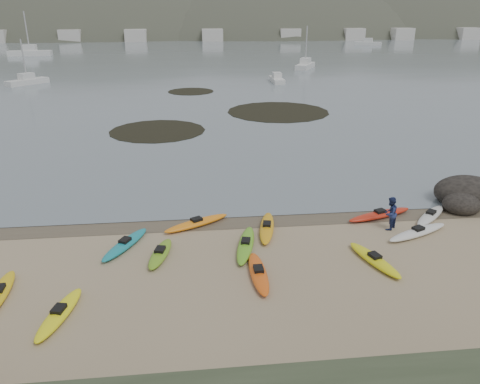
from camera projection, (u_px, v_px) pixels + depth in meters
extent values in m
plane|color=tan|center=(240.00, 218.00, 25.44)|extent=(600.00, 600.00, 0.00)
plane|color=brown|center=(241.00, 220.00, 25.17)|extent=(60.00, 60.00, 0.00)
plane|color=slate|center=(190.00, 26.00, 302.88)|extent=(1200.00, 1200.00, 0.00)
ellipsoid|color=yellow|center=(374.00, 260.00, 20.85)|extent=(1.68, 3.54, 0.34)
ellipsoid|color=#68B724|center=(246.00, 245.00, 22.16)|extent=(1.57, 3.93, 0.34)
ellipsoid|color=silver|center=(418.00, 232.00, 23.41)|extent=(3.87, 2.22, 0.34)
ellipsoid|color=silver|center=(431.00, 216.00, 25.27)|extent=(2.98, 2.90, 0.34)
ellipsoid|color=orange|center=(197.00, 223.00, 24.40)|extent=(3.63, 2.45, 0.34)
ellipsoid|color=red|center=(380.00, 215.00, 25.40)|extent=(4.08, 1.97, 0.34)
ellipsoid|color=#FCF715|center=(59.00, 314.00, 17.17)|extent=(1.46, 3.42, 0.34)
ellipsoid|color=teal|center=(125.00, 244.00, 22.22)|extent=(2.26, 3.54, 0.34)
ellipsoid|color=#F05C14|center=(258.00, 273.00, 19.79)|extent=(0.74, 3.51, 0.34)
ellipsoid|color=yellow|center=(0.00, 293.00, 18.41)|extent=(0.85, 3.41, 0.34)
ellipsoid|color=#EAA213|center=(267.00, 228.00, 23.89)|extent=(1.47, 3.80, 0.34)
ellipsoid|color=#71A821|center=(160.00, 254.00, 21.37)|extent=(1.35, 2.99, 0.34)
imported|color=navy|center=(390.00, 213.00, 23.82)|extent=(1.08, 1.07, 1.75)
ellipsoid|color=black|center=(465.00, 197.00, 27.47)|extent=(3.73, 2.90, 1.87)
ellipsoid|color=black|center=(461.00, 208.00, 26.21)|extent=(2.07, 1.87, 1.24)
cylinder|color=black|center=(157.00, 131.00, 43.25)|extent=(8.82, 8.82, 0.04)
cylinder|color=black|center=(278.00, 112.00, 51.25)|extent=(11.12, 11.12, 0.04)
cylinder|color=black|center=(191.00, 92.00, 63.58)|extent=(6.22, 6.22, 0.04)
cube|color=silver|center=(27.00, 82.00, 69.32)|extent=(5.40, 6.01, 0.89)
cube|color=silver|center=(277.00, 80.00, 71.39)|extent=(1.59, 5.65, 0.79)
cube|color=silver|center=(305.00, 66.00, 87.70)|extent=(5.25, 7.52, 1.04)
cube|color=silver|center=(30.00, 53.00, 110.98)|extent=(9.90, 3.43, 1.36)
cube|color=silver|center=(368.00, 43.00, 142.43)|extent=(8.16, 5.44, 1.12)
ellipsoid|color=#384235|center=(92.00, 77.00, 207.87)|extent=(220.00, 120.00, 80.00)
ellipsoid|color=#384235|center=(272.00, 70.00, 210.28)|extent=(200.00, 110.00, 68.00)
ellipsoid|color=#384235|center=(439.00, 69.00, 228.72)|extent=(230.00, 130.00, 76.00)
cube|color=beige|center=(67.00, 36.00, 154.59)|extent=(7.00, 5.00, 4.00)
cube|color=beige|center=(140.00, 35.00, 157.00)|extent=(7.00, 5.00, 4.00)
cube|color=beige|center=(212.00, 35.00, 159.41)|extent=(7.00, 5.00, 4.00)
cube|color=beige|center=(281.00, 35.00, 161.82)|extent=(7.00, 5.00, 4.00)
cube|color=beige|center=(348.00, 34.00, 164.22)|extent=(7.00, 5.00, 4.00)
cube|color=beige|center=(413.00, 34.00, 166.63)|extent=(7.00, 5.00, 4.00)
cube|color=beige|center=(477.00, 34.00, 169.04)|extent=(7.00, 5.00, 4.00)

